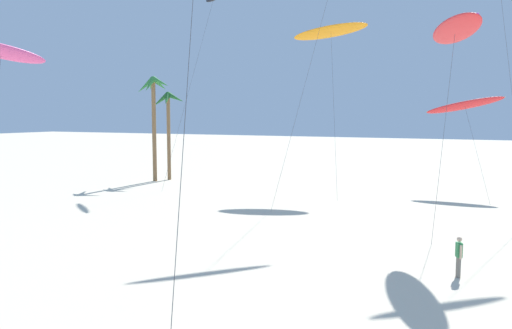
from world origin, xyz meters
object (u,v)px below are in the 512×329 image
flying_kite_4 (1,51)px  flying_kite_2 (455,30)px  flying_kite_10 (465,105)px  person_foreground_walker (459,255)px  palm_tree_1 (154,100)px  flying_kite_8 (331,31)px  palm_tree_0 (169,109)px

flying_kite_4 → flying_kite_2: bearing=22.1°
flying_kite_10 → person_foreground_walker: (1.40, -25.28, -6.45)m
palm_tree_1 → flying_kite_8: 18.12m
palm_tree_1 → flying_kite_4: bearing=-75.7°
person_foreground_walker → flying_kite_2: bearing=97.8°
palm_tree_0 → flying_kite_2: bearing=-25.5°
flying_kite_2 → person_foreground_walker: 12.64m
palm_tree_1 → person_foreground_walker: palm_tree_1 is taller
flying_kite_4 → person_foreground_walker: size_ratio=6.53×
flying_kite_4 → flying_kite_8: 27.54m
palm_tree_0 → palm_tree_1: size_ratio=0.86×
flying_kite_2 → person_foreground_walker: (1.04, -7.55, -10.09)m
flying_kite_4 → flying_kite_8: bearing=65.5°
flying_kite_2 → person_foreground_walker: size_ratio=7.02×
flying_kite_10 → person_foreground_walker: flying_kite_10 is taller
palm_tree_1 → flying_kite_10: (27.85, 6.15, -0.60)m
flying_kite_2 → flying_kite_8: 19.56m
flying_kite_2 → flying_kite_8: flying_kite_8 is taller
flying_kite_8 → flying_kite_10: (11.21, 2.25, -6.60)m
flying_kite_8 → person_foreground_walker: size_ratio=9.04×
palm_tree_0 → flying_kite_10: (27.21, 4.60, 0.29)m
flying_kite_4 → flying_kite_10: (22.53, 27.05, -2.71)m
palm_tree_1 → flying_kite_8: bearing=13.2°
palm_tree_0 → flying_kite_10: 27.60m
flying_kite_10 → flying_kite_2: bearing=-88.8°
flying_kite_10 → flying_kite_4: bearing=-129.8°
flying_kite_4 → person_foreground_walker: flying_kite_4 is taller
palm_tree_1 → person_foreground_walker: bearing=-33.2°
palm_tree_0 → person_foreground_walker: (28.61, -20.68, -6.16)m
palm_tree_0 → flying_kite_4: 23.13m
palm_tree_0 → palm_tree_1: palm_tree_1 is taller
flying_kite_4 → flying_kite_8: flying_kite_8 is taller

